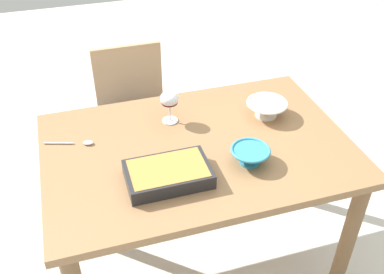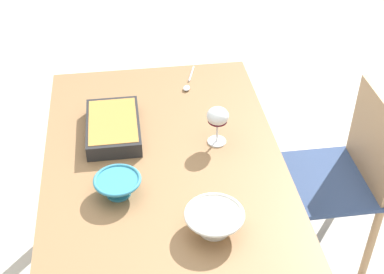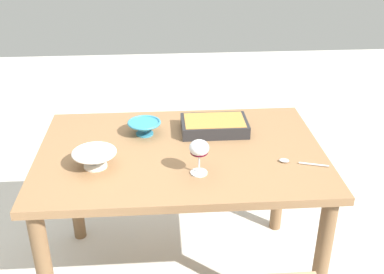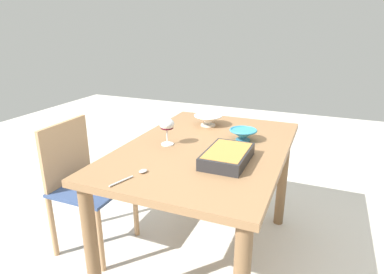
# 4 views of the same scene
# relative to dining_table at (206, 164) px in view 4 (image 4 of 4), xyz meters

# --- Properties ---
(ground_plane) EXTENTS (8.00, 8.00, 0.00)m
(ground_plane) POSITION_rel_dining_table_xyz_m (0.00, 0.00, -0.66)
(ground_plane) COLOR beige
(dining_table) EXTENTS (1.32, 0.88, 0.77)m
(dining_table) POSITION_rel_dining_table_xyz_m (0.00, 0.00, 0.00)
(dining_table) COLOR olive
(dining_table) RESTS_ON ground_plane
(chair) EXTENTS (0.43, 0.41, 0.85)m
(chair) POSITION_rel_dining_table_xyz_m (-0.15, 0.80, -0.19)
(chair) COLOR #334772
(chair) RESTS_ON ground_plane
(wine_glass) EXTENTS (0.08, 0.08, 0.16)m
(wine_glass) POSITION_rel_dining_table_xyz_m (-0.07, 0.21, 0.23)
(wine_glass) COLOR white
(wine_glass) RESTS_ON dining_table
(casserole_dish) EXTENTS (0.33, 0.20, 0.06)m
(casserole_dish) POSITION_rel_dining_table_xyz_m (-0.18, -0.18, 0.15)
(casserole_dish) COLOR #262628
(casserole_dish) RESTS_ON dining_table
(mixing_bowl) EXTENTS (0.16, 0.16, 0.07)m
(mixing_bowl) POSITION_rel_dining_table_xyz_m (0.17, -0.17, 0.15)
(mixing_bowl) COLOR teal
(mixing_bowl) RESTS_ON dining_table
(small_bowl) EXTENTS (0.19, 0.19, 0.08)m
(small_bowl) POSITION_rel_dining_table_xyz_m (0.38, 0.12, 0.16)
(small_bowl) COLOR white
(small_bowl) RESTS_ON dining_table
(serving_spoon) EXTENTS (0.21, 0.08, 0.01)m
(serving_spoon) POSITION_rel_dining_table_xyz_m (-0.49, 0.16, 0.12)
(serving_spoon) COLOR silver
(serving_spoon) RESTS_ON dining_table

